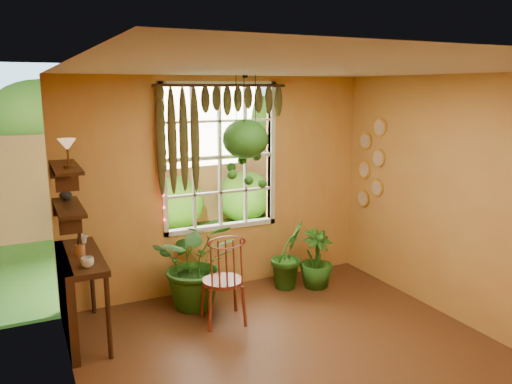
{
  "coord_description": "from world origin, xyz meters",
  "views": [
    {
      "loc": [
        -2.28,
        -3.5,
        2.56
      ],
      "look_at": [
        -0.04,
        1.15,
        1.47
      ],
      "focal_mm": 35.0,
      "sensor_mm": 36.0,
      "label": 1
    }
  ],
  "objects_px": {
    "potted_plant_left": "(197,263)",
    "hanging_basket": "(245,144)",
    "potted_plant_mid": "(288,254)",
    "windsor_chair": "(224,293)",
    "counter_ledge": "(71,289)"
  },
  "relations": [
    {
      "from": "counter_ledge",
      "to": "windsor_chair",
      "type": "distance_m",
      "value": 1.58
    },
    {
      "from": "potted_plant_left",
      "to": "potted_plant_mid",
      "type": "xyz_separation_m",
      "value": [
        1.26,
        0.05,
        -0.1
      ]
    },
    {
      "from": "counter_ledge",
      "to": "potted_plant_mid",
      "type": "distance_m",
      "value": 2.69
    },
    {
      "from": "hanging_basket",
      "to": "potted_plant_left",
      "type": "bearing_deg",
      "value": -174.25
    },
    {
      "from": "windsor_chair",
      "to": "hanging_basket",
      "type": "bearing_deg",
      "value": 56.18
    },
    {
      "from": "potted_plant_mid",
      "to": "windsor_chair",
      "type": "bearing_deg",
      "value": -153.04
    },
    {
      "from": "potted_plant_left",
      "to": "potted_plant_mid",
      "type": "height_order",
      "value": "potted_plant_left"
    },
    {
      "from": "potted_plant_left",
      "to": "hanging_basket",
      "type": "height_order",
      "value": "hanging_basket"
    },
    {
      "from": "counter_ledge",
      "to": "potted_plant_mid",
      "type": "bearing_deg",
      "value": 5.46
    },
    {
      "from": "potted_plant_left",
      "to": "hanging_basket",
      "type": "distance_m",
      "value": 1.52
    },
    {
      "from": "potted_plant_left",
      "to": "hanging_basket",
      "type": "bearing_deg",
      "value": 5.75
    },
    {
      "from": "windsor_chair",
      "to": "potted_plant_left",
      "type": "xyz_separation_m",
      "value": [
        -0.12,
        0.53,
        0.19
      ]
    },
    {
      "from": "potted_plant_mid",
      "to": "hanging_basket",
      "type": "xyz_separation_m",
      "value": [
        -0.59,
        0.02,
        1.46
      ]
    },
    {
      "from": "counter_ledge",
      "to": "potted_plant_mid",
      "type": "xyz_separation_m",
      "value": [
        2.67,
        0.26,
        -0.11
      ]
    },
    {
      "from": "windsor_chair",
      "to": "potted_plant_mid",
      "type": "height_order",
      "value": "windsor_chair"
    }
  ]
}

